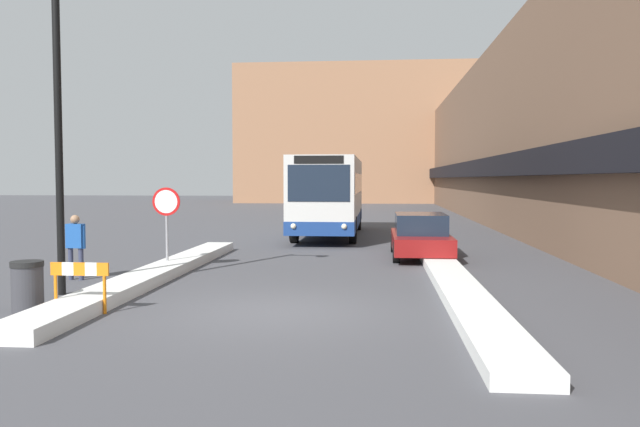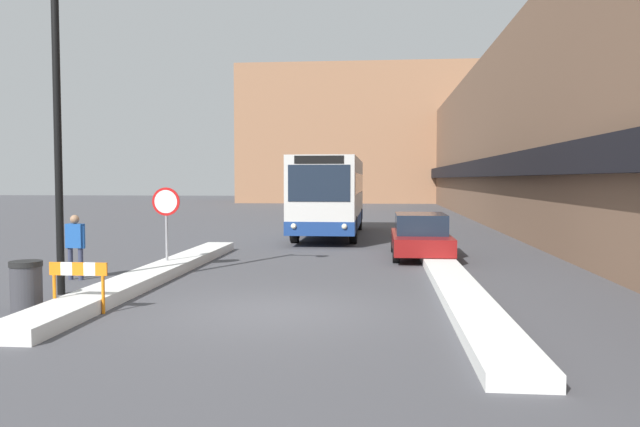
# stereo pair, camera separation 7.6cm
# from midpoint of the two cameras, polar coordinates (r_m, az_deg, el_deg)

# --- Properties ---
(ground_plane) EXTENTS (160.00, 160.00, 0.00)m
(ground_plane) POSITION_cam_midpoint_polar(r_m,az_deg,el_deg) (11.75, -4.12, -8.95)
(ground_plane) COLOR #47474C
(building_row_right) EXTENTS (5.50, 60.00, 9.28)m
(building_row_right) POSITION_cam_midpoint_polar(r_m,az_deg,el_deg) (36.31, 18.26, 6.41)
(building_row_right) COLOR brown
(building_row_right) RESTS_ON ground_plane
(building_backdrop_far) EXTENTS (26.00, 8.00, 14.32)m
(building_backdrop_far) POSITION_cam_midpoint_polar(r_m,az_deg,el_deg) (67.21, 3.69, 7.15)
(building_backdrop_far) COLOR #996B4C
(building_backdrop_far) RESTS_ON ground_plane
(snow_bank_left) EXTENTS (0.90, 12.66, 0.27)m
(snow_bank_left) POSITION_cam_midpoint_polar(r_m,az_deg,el_deg) (16.04, -14.85, -5.31)
(snow_bank_left) COLOR silver
(snow_bank_left) RESTS_ON ground_plane
(snow_bank_right) EXTENTS (0.90, 11.98, 0.23)m
(snow_bank_right) POSITION_cam_midpoint_polar(r_m,az_deg,el_deg) (13.52, 12.57, -6.92)
(snow_bank_right) COLOR silver
(snow_bank_right) RESTS_ON ground_plane
(city_bus) EXTENTS (2.55, 10.34, 3.34)m
(city_bus) POSITION_cam_midpoint_polar(r_m,az_deg,el_deg) (27.09, 0.82, 1.75)
(city_bus) COLOR silver
(city_bus) RESTS_ON ground_plane
(parked_car_front) EXTENTS (1.79, 4.33, 1.38)m
(parked_car_front) POSITION_cam_midpoint_polar(r_m,az_deg,el_deg) (19.89, 9.06, -1.99)
(parked_car_front) COLOR maroon
(parked_car_front) RESTS_ON ground_plane
(stop_sign) EXTENTS (0.76, 0.08, 2.24)m
(stop_sign) POSITION_cam_midpoint_polar(r_m,az_deg,el_deg) (17.27, -13.99, 0.27)
(stop_sign) COLOR gray
(stop_sign) RESTS_ON ground_plane
(street_lamp) EXTENTS (1.46, 0.36, 6.88)m
(street_lamp) POSITION_cam_midpoint_polar(r_m,az_deg,el_deg) (14.31, -22.05, 9.99)
(street_lamp) COLOR black
(street_lamp) RESTS_ON ground_plane
(pedestrian) EXTENTS (0.52, 0.24, 1.59)m
(pedestrian) POSITION_cam_midpoint_polar(r_m,az_deg,el_deg) (16.36, -21.58, -2.35)
(pedestrian) COLOR #333851
(pedestrian) RESTS_ON ground_plane
(trash_bin) EXTENTS (0.59, 0.59, 0.95)m
(trash_bin) POSITION_cam_midpoint_polar(r_m,az_deg,el_deg) (12.82, -25.33, -6.05)
(trash_bin) COLOR #38383D
(trash_bin) RESTS_ON ground_plane
(construction_barricade) EXTENTS (1.10, 0.06, 0.94)m
(construction_barricade) POSITION_cam_midpoint_polar(r_m,az_deg,el_deg) (12.30, -21.28, -5.45)
(construction_barricade) COLOR orange
(construction_barricade) RESTS_ON ground_plane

